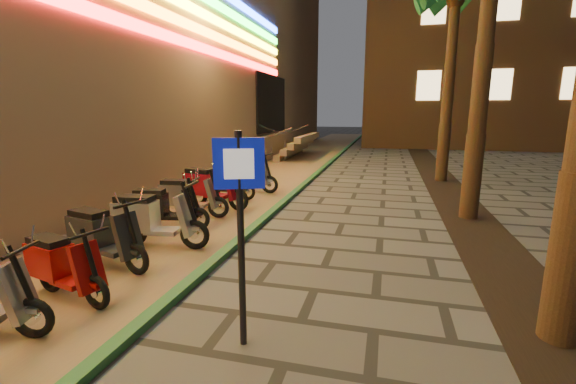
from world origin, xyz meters
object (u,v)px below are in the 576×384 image
(scooter_9, at_px, (162,207))
(scooter_13, at_px, (244,175))
(scooter_8, at_px, (150,219))
(scooter_12, at_px, (222,183))
(scooter_6, at_px, (61,265))
(scooter_10, at_px, (186,196))
(pedestrian_sign, at_px, (240,211))
(scooter_7, at_px, (101,235))
(scooter_11, at_px, (209,186))

(scooter_9, relative_size, scooter_13, 0.91)
(scooter_8, xyz_separation_m, scooter_12, (-0.37, 3.96, -0.07))
(scooter_8, height_order, scooter_9, scooter_8)
(scooter_6, height_order, scooter_13, scooter_13)
(scooter_10, bearing_deg, scooter_9, -95.89)
(pedestrian_sign, bearing_deg, scooter_7, 132.86)
(scooter_8, height_order, scooter_12, scooter_8)
(pedestrian_sign, relative_size, scooter_13, 1.29)
(scooter_8, height_order, scooter_10, scooter_8)
(pedestrian_sign, relative_size, scooter_10, 1.38)
(scooter_10, xyz_separation_m, scooter_11, (0.11, 0.97, 0.06))
(scooter_12, bearing_deg, scooter_11, -86.85)
(scooter_6, bearing_deg, scooter_10, 109.66)
(scooter_8, relative_size, scooter_10, 1.08)
(scooter_6, relative_size, scooter_11, 0.80)
(pedestrian_sign, bearing_deg, scooter_6, 150.50)
(scooter_9, height_order, scooter_12, scooter_9)
(scooter_7, height_order, scooter_9, scooter_7)
(pedestrian_sign, bearing_deg, scooter_10, 104.06)
(scooter_13, bearing_deg, scooter_9, -90.74)
(scooter_10, xyz_separation_m, scooter_12, (0.03, 1.95, -0.03))
(scooter_9, relative_size, scooter_10, 0.98)
(scooter_10, bearing_deg, scooter_7, -93.94)
(scooter_7, bearing_deg, scooter_8, 88.57)
(scooter_13, bearing_deg, scooter_10, -92.26)
(scooter_11, height_order, scooter_12, scooter_11)
(scooter_8, height_order, scooter_13, scooter_8)
(scooter_10, relative_size, scooter_12, 1.06)
(scooter_12, bearing_deg, scooter_13, 76.14)
(scooter_8, xyz_separation_m, scooter_13, (-0.13, 5.05, -0.00))
(scooter_10, distance_m, scooter_12, 1.96)
(pedestrian_sign, distance_m, scooter_12, 7.12)
(scooter_7, distance_m, scooter_12, 4.91)
(pedestrian_sign, bearing_deg, scooter_12, 94.66)
(pedestrian_sign, xyz_separation_m, scooter_6, (-2.70, 0.40, -1.01))
(scooter_9, bearing_deg, scooter_12, 78.74)
(pedestrian_sign, height_order, scooter_8, pedestrian_sign)
(scooter_10, bearing_deg, scooter_6, -91.14)
(scooter_6, distance_m, scooter_12, 5.96)
(pedestrian_sign, height_order, scooter_13, pedestrian_sign)
(scooter_12, bearing_deg, pedestrian_sign, -65.74)
(scooter_7, bearing_deg, scooter_13, 102.42)
(scooter_7, bearing_deg, scooter_12, 104.96)
(scooter_10, height_order, scooter_11, scooter_11)
(scooter_9, relative_size, scooter_12, 1.04)
(scooter_11, distance_m, scooter_12, 0.99)
(pedestrian_sign, bearing_deg, scooter_8, 117.35)
(scooter_11, relative_size, scooter_13, 1.05)
(scooter_7, xyz_separation_m, scooter_11, (-0.04, 3.93, 0.06))
(pedestrian_sign, bearing_deg, scooter_13, 89.69)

